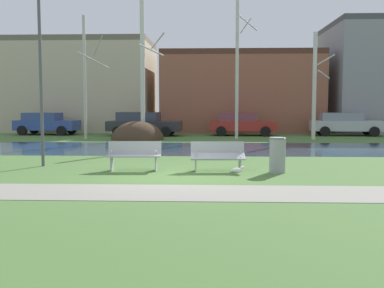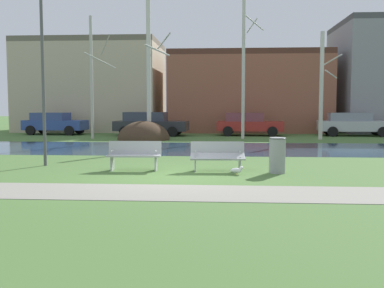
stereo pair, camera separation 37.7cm
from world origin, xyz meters
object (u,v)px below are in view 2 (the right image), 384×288
(bench_left, at_px, (134,155))
(parked_hatch_third_red, at_px, (249,124))
(trash_bin, at_px, (277,155))
(parked_wagon_fourth_silver, at_px, (353,124))
(parked_van_nearest_blue, at_px, (54,123))
(streetlamp, at_px, (42,43))
(parked_sedan_second_dark, at_px, (150,123))
(bench_right, at_px, (218,155))
(seagull, at_px, (237,170))

(bench_left, height_order, parked_hatch_third_red, parked_hatch_third_red)
(bench_left, distance_m, trash_bin, 4.23)
(trash_bin, height_order, parked_wagon_fourth_silver, parked_wagon_fourth_silver)
(trash_bin, xyz_separation_m, parked_wagon_fourth_silver, (6.83, 16.62, 0.26))
(parked_van_nearest_blue, bearing_deg, trash_bin, -52.30)
(bench_left, relative_size, parked_wagon_fourth_silver, 0.35)
(trash_bin, bearing_deg, parked_van_nearest_blue, 127.70)
(bench_left, relative_size, parked_hatch_third_red, 0.37)
(streetlamp, relative_size, parked_sedan_second_dark, 1.23)
(bench_left, height_order, parked_sedan_second_dark, parked_sedan_second_dark)
(parked_hatch_third_red, bearing_deg, streetlamp, -115.82)
(trash_bin, height_order, parked_hatch_third_red, parked_hatch_third_red)
(bench_right, xyz_separation_m, parked_sedan_second_dark, (-4.59, 15.76, 0.33))
(parked_hatch_third_red, bearing_deg, parked_sedan_second_dark, -175.63)
(bench_right, height_order, parked_wagon_fourth_silver, parked_wagon_fourth_silver)
(bench_right, relative_size, parked_hatch_third_red, 0.37)
(bench_left, xyz_separation_m, seagull, (3.05, -0.67, -0.34))
(streetlamp, bearing_deg, parked_van_nearest_blue, 109.84)
(parked_sedan_second_dark, relative_size, parked_hatch_third_red, 1.11)
(streetlamp, relative_size, parked_wagon_fourth_silver, 1.27)
(seagull, xyz_separation_m, parked_sedan_second_dark, (-5.14, 16.43, 0.67))
(bench_right, relative_size, parked_sedan_second_dark, 0.34)
(seagull, distance_m, parked_sedan_second_dark, 17.23)
(parked_hatch_third_red, bearing_deg, bench_left, -104.96)
(bench_left, height_order, streetlamp, streetlamp)
(streetlamp, bearing_deg, trash_bin, -8.95)
(parked_van_nearest_blue, relative_size, parked_sedan_second_dark, 0.87)
(bench_left, relative_size, parked_van_nearest_blue, 0.39)
(bench_left, xyz_separation_m, streetlamp, (-3.10, 0.88, 3.44))
(trash_bin, bearing_deg, bench_left, 176.25)
(bench_left, distance_m, parked_hatch_third_red, 16.83)
(trash_bin, relative_size, parked_van_nearest_blue, 0.24)
(seagull, relative_size, streetlamp, 0.07)
(streetlamp, xyz_separation_m, parked_sedan_second_dark, (1.01, 14.89, -3.10))
(parked_van_nearest_blue, distance_m, parked_wagon_fourth_silver, 19.76)
(parked_sedan_second_dark, bearing_deg, trash_bin, -68.53)
(parked_wagon_fourth_silver, bearing_deg, bench_right, -117.60)
(bench_right, xyz_separation_m, streetlamp, (-5.60, 0.88, 3.44))
(parked_sedan_second_dark, distance_m, parked_wagon_fourth_silver, 13.14)
(parked_hatch_third_red, bearing_deg, parked_wagon_fourth_silver, 0.72)
(trash_bin, xyz_separation_m, seagull, (-1.17, -0.40, -0.40))
(seagull, bearing_deg, bench_right, 129.43)
(bench_right, height_order, seagull, bench_right)
(trash_bin, bearing_deg, bench_right, 170.87)
(parked_wagon_fourth_silver, bearing_deg, bench_left, -124.05)
(bench_left, height_order, bench_right, same)
(bench_right, distance_m, parked_hatch_third_red, 16.36)
(trash_bin, bearing_deg, parked_hatch_third_red, 89.56)
(bench_left, distance_m, bench_right, 2.50)
(parked_sedan_second_dark, bearing_deg, seagull, -72.63)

